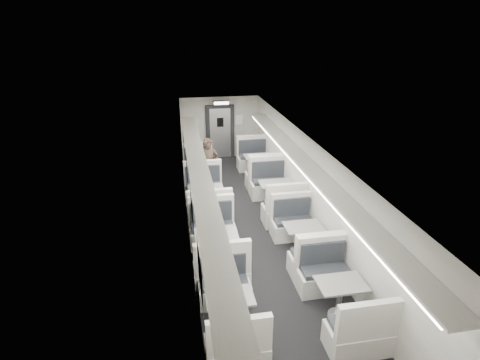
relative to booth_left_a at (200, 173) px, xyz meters
name	(u,v)px	position (x,y,z in m)	size (l,w,h in m)	color
room	(251,191)	(1.00, -3.44, 0.82)	(3.24, 12.24, 2.64)	black
booth_left_a	(200,173)	(0.00, 0.00, 0.00)	(1.04, 2.11, 1.13)	beige
booth_left_b	(207,201)	(0.00, -2.20, 0.03)	(1.13, 2.30, 1.23)	beige
booth_left_c	(217,248)	(0.00, -4.57, 0.02)	(1.11, 2.25, 1.20)	beige
booth_left_d	(230,312)	(0.00, -6.53, -0.02)	(0.99, 2.00, 1.07)	beige
booth_right_a	(258,167)	(2.00, 0.18, 0.03)	(1.13, 2.29, 1.22)	beige
booth_right_b	(276,195)	(2.00, -2.20, 0.04)	(1.15, 2.32, 1.24)	beige
booth_right_c	(303,240)	(2.00, -4.54, 0.00)	(1.04, 2.11, 1.13)	beige
booth_right_d	(339,299)	(2.00, -6.57, 0.00)	(1.04, 2.11, 1.13)	beige
passenger	(209,166)	(0.24, -0.65, 0.49)	(0.63, 0.42, 1.74)	black
window_a	(184,146)	(-0.49, -0.04, 0.97)	(0.02, 1.18, 0.84)	black
window_b	(187,171)	(-0.49, -2.24, 0.97)	(0.02, 1.18, 0.84)	black
window_c	(192,209)	(-0.49, -4.44, 0.97)	(0.02, 1.18, 0.84)	black
window_d	(200,272)	(-0.49, -6.64, 0.97)	(0.02, 1.18, 0.84)	black
luggage_rack_left	(200,171)	(-0.24, -3.74, 1.54)	(0.46, 10.40, 0.09)	beige
luggage_rack_right	(306,165)	(2.24, -3.74, 1.54)	(0.46, 10.40, 0.09)	beige
vestibule_door	(220,132)	(1.00, 2.49, 0.66)	(1.10, 0.13, 2.10)	black
exit_sign	(221,103)	(1.00, 2.00, 1.90)	(0.62, 0.12, 0.16)	black
wall_notice	(239,120)	(1.75, 2.48, 1.12)	(0.32, 0.02, 0.40)	white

